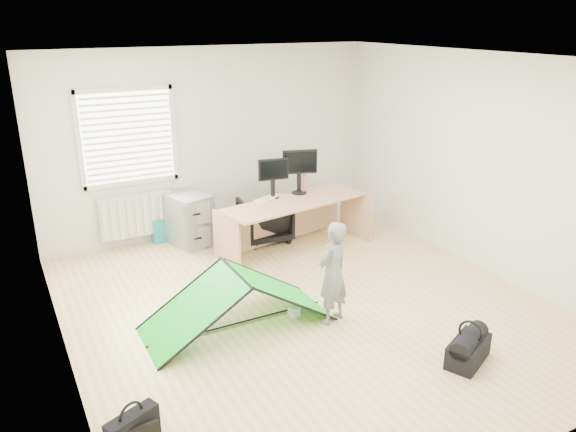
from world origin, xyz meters
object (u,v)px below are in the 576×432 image
desk (295,225)px  filing_cabinet (189,219)px  thermos (304,184)px  monitor_left (273,183)px  monitor_right (299,178)px  kite (237,299)px  laptop_bag (133,432)px  duffel_bag (468,351)px  person (333,273)px  office_chair (265,220)px  storage_crate (304,221)px

desk → filing_cabinet: filing_cabinet is taller
desk → thermos: (0.31, 0.29, 0.48)m
monitor_left → monitor_right: (0.41, -0.01, 0.03)m
kite → laptop_bag: size_ratio=4.71×
filing_cabinet → monitor_left: (1.03, -0.62, 0.55)m
monitor_right → duffel_bag: size_ratio=0.93×
thermos → duffel_bag: size_ratio=0.48×
monitor_right → duffel_bag: (-0.10, -3.43, -0.83)m
monitor_left → kite: (-1.33, -1.79, -0.61)m
person → laptop_bag: bearing=1.3°
monitor_right → office_chair: monitor_right is taller
person → storage_crate: bearing=-133.3°
office_chair → kite: (-1.31, -2.01, -0.01)m
thermos → person: size_ratio=0.22×
monitor_left → duffel_bag: bearing=-75.4°
filing_cabinet → office_chair: bearing=-38.3°
monitor_right → duffel_bag: 3.53m
monitor_left → kite: monitor_left is taller
monitor_left → office_chair: 0.64m
person → kite: size_ratio=0.57×
monitor_left → filing_cabinet: bearing=158.4°
desk → storage_crate: (0.49, 0.61, -0.22)m
desk → storage_crate: desk is taller
office_chair → kite: bearing=62.8°
monitor_right → kite: 2.57m
thermos → kite: (-1.84, -1.80, -0.53)m
kite → storage_crate: bearing=46.8°
person → thermos: bearing=-132.3°
office_chair → laptop_bag: bearing=56.4°
duffel_bag → filing_cabinet: bearing=83.5°
monitor_left → monitor_right: bearing=8.5°
monitor_left → duffel_bag: monitor_left is taller
monitor_left → duffel_bag: 3.54m
office_chair → person: bearing=86.8°
kite → desk: bearing=45.0°
monitor_left → office_chair: size_ratio=0.62×
monitor_left → office_chair: bearing=105.5°
monitor_right → office_chair: size_ratio=0.71×
duffel_bag → storage_crate: bearing=59.5°
filing_cabinet → storage_crate: 1.76m
storage_crate → duffel_bag: bearing=-95.7°
monitor_left → thermos: 0.52m
monitor_left → laptop_bag: (-2.74, -3.08, -0.75)m
office_chair → storage_crate: 0.74m
monitor_right → thermos: 0.15m
desk → thermos: bearing=34.1°
filing_cabinet → kite: (-0.30, -2.40, -0.06)m
filing_cabinet → monitor_left: 1.32m
thermos → person: person is taller
storage_crate → laptop_bag: (-3.43, -3.41, 0.02)m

